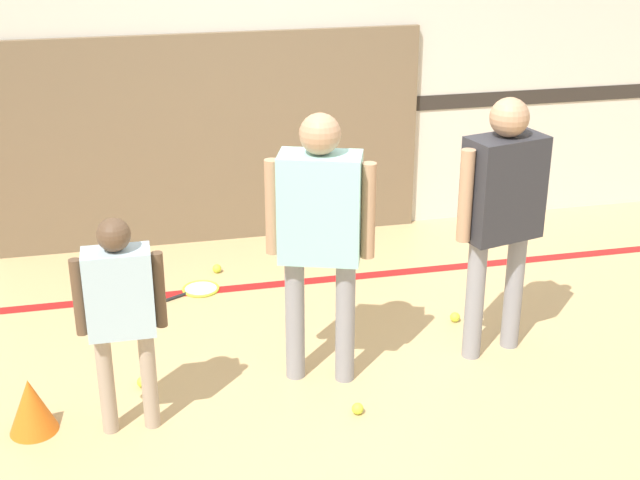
{
  "coord_description": "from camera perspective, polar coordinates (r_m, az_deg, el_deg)",
  "views": [
    {
      "loc": [
        -1.23,
        -4.43,
        2.8
      ],
      "look_at": [
        -0.23,
        0.01,
        0.88
      ],
      "focal_mm": 50.0,
      "sensor_mm": 36.0,
      "label": 1
    }
  ],
  "objects": [
    {
      "name": "ground_plane",
      "position": [
        5.39,
        2.45,
        -8.48
      ],
      "size": [
        16.0,
        16.0,
        0.0
      ],
      "primitive_type": "plane",
      "color": "tan"
    },
    {
      "name": "training_cone",
      "position": [
        5.04,
        -18.01,
        -10.04
      ],
      "size": [
        0.26,
        0.26,
        0.31
      ],
      "color": "orange",
      "rests_on": "ground_plane"
    },
    {
      "name": "person_instructor",
      "position": [
        4.9,
        0.0,
        1.18
      ],
      "size": [
        0.58,
        0.38,
        1.6
      ],
      "rotation": [
        0.0,
        0.0,
        -0.33
      ],
      "color": "gray",
      "rests_on": "ground_plane"
    },
    {
      "name": "tennis_ball_stray_right",
      "position": [
        5.33,
        -11.29,
        -8.9
      ],
      "size": [
        0.07,
        0.07,
        0.07
      ],
      "primitive_type": "sphere",
      "color": "#CCE038",
      "rests_on": "ground_plane"
    },
    {
      "name": "wall_panel",
      "position": [
        7.0,
        -7.2,
        6.3
      ],
      "size": [
        3.37,
        0.05,
        1.66
      ],
      "color": "#756047",
      "rests_on": "ground_plane"
    },
    {
      "name": "tennis_ball_by_spare_racket",
      "position": [
        6.67,
        -6.62,
        -1.83
      ],
      "size": [
        0.07,
        0.07,
        0.07
      ],
      "primitive_type": "sphere",
      "color": "#CCE038",
      "rests_on": "ground_plane"
    },
    {
      "name": "racket_spare_on_floor",
      "position": [
        6.41,
        -7.79,
        -3.16
      ],
      "size": [
        0.49,
        0.36,
        0.03
      ],
      "rotation": [
        0.0,
        0.0,
        3.62
      ],
      "color": "#C6D838",
      "rests_on": "ground_plane"
    },
    {
      "name": "floor_stripe",
      "position": [
        6.5,
        -0.53,
        -2.62
      ],
      "size": [
        14.4,
        0.1,
        0.01
      ],
      "color": "red",
      "rests_on": "ground_plane"
    },
    {
      "name": "tennis_ball_stray_left",
      "position": [
        6.0,
        8.63,
        -4.9
      ],
      "size": [
        0.07,
        0.07,
        0.07
      ],
      "primitive_type": "sphere",
      "color": "#CCE038",
      "rests_on": "ground_plane"
    },
    {
      "name": "person_student_right",
      "position": [
        5.3,
        11.59,
        2.46
      ],
      "size": [
        0.6,
        0.35,
        1.61
      ],
      "rotation": [
        0.0,
        0.0,
        -2.9
      ],
      "color": "gray",
      "rests_on": "ground_plane"
    },
    {
      "name": "wall_back",
      "position": [
        6.96,
        -2.38,
        12.87
      ],
      "size": [
        16.0,
        0.07,
        3.2
      ],
      "color": "silver",
      "rests_on": "ground_plane"
    },
    {
      "name": "person_student_left",
      "position": [
        4.64,
        -12.67,
        -3.99
      ],
      "size": [
        0.46,
        0.19,
        1.21
      ],
      "rotation": [
        0.0,
        0.0,
        -0.01
      ],
      "color": "tan",
      "rests_on": "ground_plane"
    },
    {
      "name": "tennis_ball_near_instructor",
      "position": [
        5.0,
        2.42,
        -10.73
      ],
      "size": [
        0.07,
        0.07,
        0.07
      ],
      "primitive_type": "sphere",
      "color": "#CCE038",
      "rests_on": "ground_plane"
    }
  ]
}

